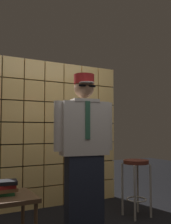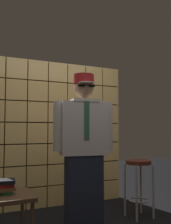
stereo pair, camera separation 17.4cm
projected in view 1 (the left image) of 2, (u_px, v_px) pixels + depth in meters
The scene contains 5 objects.
glass_block_wall at pixel (53, 133), 4.08m from camera, with size 2.25×0.10×2.25m.
standing_person at pixel (84, 148), 3.03m from camera, with size 0.72×0.34×1.80m.
bar_stool at pixel (136, 174), 3.55m from camera, with size 0.34×0.34×0.75m.
side_table at pixel (6, 203), 2.48m from camera, with size 0.52×0.52×0.53m.
book_stack at pixel (4, 188), 2.51m from camera, with size 0.25×0.23×0.14m.
Camera 1 is at (-1.50, -2.33, 1.16)m, focal length 42.12 mm.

